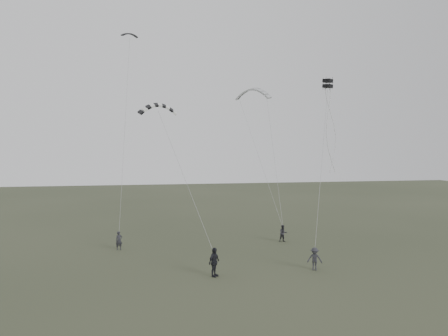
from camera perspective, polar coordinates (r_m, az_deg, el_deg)
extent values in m
plane|color=#343B27|center=(31.55, 0.70, -12.64)|extent=(140.00, 140.00, 0.00)
imported|color=#232328|center=(37.08, -13.55, -9.20)|extent=(0.63, 0.50, 1.50)
imported|color=#252429|center=(39.38, 7.73, -8.46)|extent=(0.76, 0.61, 1.50)
imported|color=black|center=(28.81, -1.30, -12.19)|extent=(1.08, 1.13, 1.89)
imported|color=#27272D|center=(30.90, 11.75, -11.54)|extent=(1.14, 0.91, 1.55)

